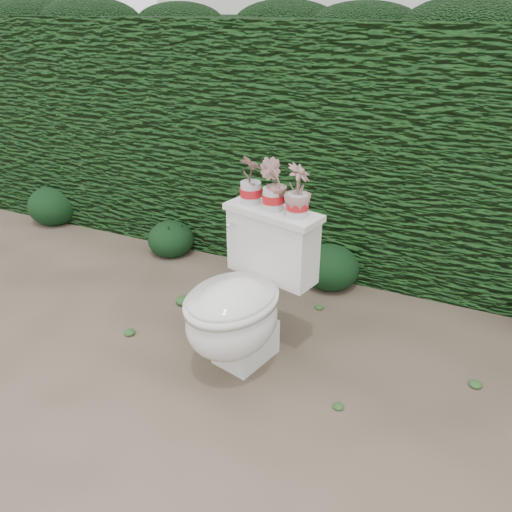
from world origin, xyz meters
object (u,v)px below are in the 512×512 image
at_px(potted_plant_left, 251,181).
at_px(potted_plant_center, 273,186).
at_px(toilet, 243,302).
at_px(potted_plant_right, 298,193).

height_order(potted_plant_left, potted_plant_center, potted_plant_center).
xyz_separation_m(toilet, potted_plant_left, (-0.08, 0.27, 0.54)).
bearing_deg(potted_plant_center, toilet, 65.65).
bearing_deg(toilet, potted_plant_center, 89.81).
bearing_deg(toilet, potted_plant_right, 59.22).
bearing_deg(potted_plant_left, potted_plant_center, -176.44).
xyz_separation_m(potted_plant_left, potted_plant_right, (0.27, -0.07, 0.00)).
height_order(toilet, potted_plant_center, potted_plant_center).
height_order(toilet, potted_plant_left, potted_plant_left).
height_order(potted_plant_center, potted_plant_right, same).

